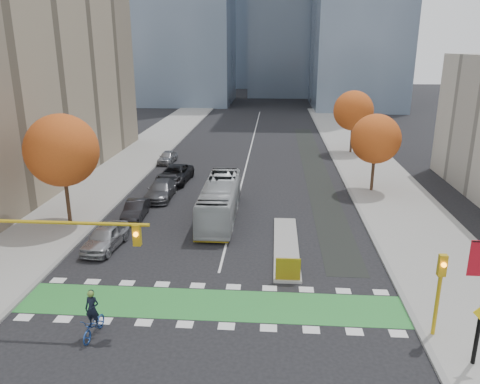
% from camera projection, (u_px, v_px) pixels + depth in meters
% --- Properties ---
extents(ground, '(300.00, 300.00, 0.00)m').
position_uv_depth(ground, '(207.00, 321.00, 22.65)').
color(ground, black).
rests_on(ground, ground).
extents(sidewalk_west, '(7.00, 120.00, 0.15)m').
position_uv_depth(sidewalk_west, '(91.00, 191.00, 42.62)').
color(sidewalk_west, gray).
rests_on(sidewalk_west, ground).
extents(sidewalk_east, '(7.00, 120.00, 0.15)m').
position_uv_depth(sidewalk_east, '(393.00, 198.00, 40.70)').
color(sidewalk_east, gray).
rests_on(sidewalk_east, ground).
extents(curb_west, '(0.30, 120.00, 0.16)m').
position_uv_depth(curb_west, '(129.00, 192.00, 42.37)').
color(curb_west, gray).
rests_on(curb_west, ground).
extents(curb_east, '(0.30, 120.00, 0.16)m').
position_uv_depth(curb_east, '(352.00, 197.00, 40.95)').
color(curb_east, gray).
rests_on(curb_east, ground).
extents(bike_crossing, '(20.00, 3.00, 0.01)m').
position_uv_depth(bike_crossing, '(211.00, 304.00, 24.08)').
color(bike_crossing, '#2A8134').
rests_on(bike_crossing, ground).
extents(centre_line, '(0.15, 70.00, 0.01)m').
position_uv_depth(centre_line, '(251.00, 148.00, 60.71)').
color(centre_line, silver).
rests_on(centre_line, ground).
extents(bike_lane_paint, '(2.50, 50.00, 0.01)m').
position_uv_depth(bike_lane_paint, '(315.00, 169.00, 50.66)').
color(bike_lane_paint, black).
rests_on(bike_lane_paint, ground).
extents(median_island, '(1.60, 10.00, 0.16)m').
position_uv_depth(median_island, '(286.00, 246.00, 30.91)').
color(median_island, gray).
rests_on(median_island, ground).
extents(hazard_board, '(1.40, 0.12, 1.30)m').
position_uv_depth(hazard_board, '(288.00, 269.00, 26.12)').
color(hazard_board, yellow).
rests_on(hazard_board, median_island).
extents(tree_west, '(5.20, 5.20, 8.22)m').
position_uv_depth(tree_west, '(62.00, 150.00, 33.25)').
color(tree_west, '#332114').
rests_on(tree_west, ground).
extents(tree_east_near, '(4.40, 4.40, 7.08)m').
position_uv_depth(tree_east_near, '(376.00, 139.00, 41.27)').
color(tree_east_near, '#332114').
rests_on(tree_east_near, ground).
extents(tree_east_far, '(4.80, 4.80, 7.65)m').
position_uv_depth(tree_east_far, '(353.00, 111.00, 56.35)').
color(tree_east_far, '#332114').
rests_on(tree_east_far, ground).
extents(traffic_signal_west, '(8.53, 0.56, 5.20)m').
position_uv_depth(traffic_signal_west, '(33.00, 243.00, 21.52)').
color(traffic_signal_west, '#BF9914').
rests_on(traffic_signal_west, ground).
extents(traffic_signal_east, '(0.35, 0.43, 4.10)m').
position_uv_depth(traffic_signal_east, '(440.00, 283.00, 20.60)').
color(traffic_signal_east, '#BF9914').
rests_on(traffic_signal_east, ground).
extents(cyclist, '(0.89, 2.07, 2.32)m').
position_uv_depth(cyclist, '(94.00, 321.00, 21.25)').
color(cyclist, navy).
rests_on(cyclist, ground).
extents(bus, '(2.53, 10.52, 2.93)m').
position_uv_depth(bus, '(220.00, 200.00, 35.69)').
color(bus, '#ADB2B5').
rests_on(bus, ground).
extents(parked_car_a, '(2.29, 4.76, 1.57)m').
position_uv_depth(parked_car_a, '(106.00, 237.00, 30.56)').
color(parked_car_a, '#9D9DA2').
rests_on(parked_car_a, ground).
extents(parked_car_b, '(1.66, 4.20, 1.36)m').
position_uv_depth(parked_car_b, '(136.00, 210.00, 35.95)').
color(parked_car_b, black).
rests_on(parked_car_b, ground).
extents(parked_car_c, '(2.14, 5.18, 1.50)m').
position_uv_depth(parked_car_c, '(161.00, 190.00, 40.63)').
color(parked_car_c, '#4D4E52').
rests_on(parked_car_c, ground).
extents(parked_car_d, '(3.06, 5.95, 1.61)m').
position_uv_depth(parked_car_d, '(175.00, 174.00, 45.36)').
color(parked_car_d, black).
rests_on(parked_car_d, ground).
extents(parked_car_e, '(1.86, 4.07, 1.35)m').
position_uv_depth(parked_car_e, '(167.00, 157.00, 52.97)').
color(parked_car_e, '#95969A').
rests_on(parked_car_e, ground).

